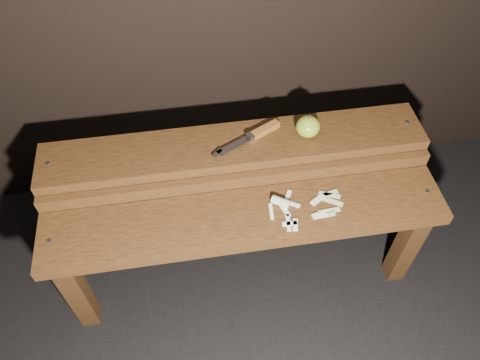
{
  "coord_description": "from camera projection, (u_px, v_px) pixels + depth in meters",
  "views": [
    {
      "loc": [
        -0.14,
        -0.81,
        1.55
      ],
      "look_at": [
        0.0,
        0.06,
        0.45
      ],
      "focal_mm": 35.0,
      "sensor_mm": 36.0,
      "label": 1
    }
  ],
  "objects": [
    {
      "name": "bench_front_tier",
      "position": [
        246.0,
        231.0,
        1.41
      ],
      "size": [
        1.2,
        0.2,
        0.42
      ],
      "color": "#321C0C",
      "rests_on": "ground"
    },
    {
      "name": "knife",
      "position": [
        257.0,
        134.0,
        1.45
      ],
      "size": [
        0.23,
        0.13,
        0.02
      ],
      "color": "brown",
      "rests_on": "bench_rear_tier"
    },
    {
      "name": "bench_rear_tier",
      "position": [
        235.0,
        162.0,
        1.51
      ],
      "size": [
        1.2,
        0.21,
        0.5
      ],
      "color": "#321C0C",
      "rests_on": "ground"
    },
    {
      "name": "apple",
      "position": [
        308.0,
        126.0,
        1.44
      ],
      "size": [
        0.07,
        0.07,
        0.08
      ],
      "color": "olive",
      "rests_on": "bench_rear_tier"
    },
    {
      "name": "ground",
      "position": [
        243.0,
        269.0,
        1.72
      ],
      "size": [
        60.0,
        60.0,
        0.0
      ],
      "primitive_type": "plane",
      "color": "black"
    },
    {
      "name": "apple_scraps",
      "position": [
        296.0,
        206.0,
        1.38
      ],
      "size": [
        0.23,
        0.15,
        0.03
      ],
      "color": "beige",
      "rests_on": "bench_front_tier"
    }
  ]
}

